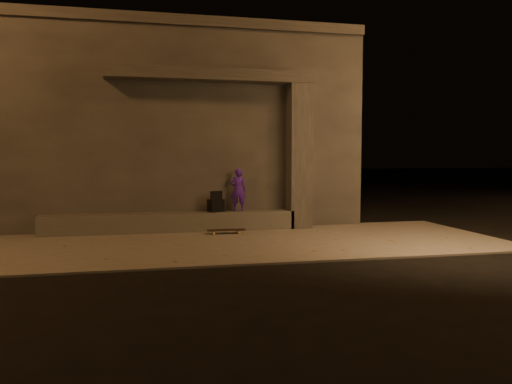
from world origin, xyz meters
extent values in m
plane|color=black|center=(0.00, 0.00, 0.00)|extent=(120.00, 120.00, 0.00)
cube|color=#6A645D|center=(0.00, 2.00, 0.02)|extent=(11.00, 4.40, 0.04)
cube|color=#343230|center=(-1.00, 6.50, 2.60)|extent=(9.00, 5.00, 5.20)
cube|color=#343230|center=(-1.00, 4.05, 5.10)|extent=(9.00, 0.30, 0.25)
cube|color=#4E4C47|center=(-1.50, 3.75, 0.27)|extent=(6.00, 0.55, 0.45)
cube|color=#343230|center=(1.70, 3.75, 1.84)|extent=(0.55, 0.55, 3.60)
cube|color=#343230|center=(-0.50, 3.80, 3.78)|extent=(5.00, 0.70, 0.28)
imported|color=#40189C|center=(0.14, 3.75, 1.02)|extent=(0.43, 0.34, 1.06)
cube|color=black|center=(-0.42, 3.75, 0.64)|extent=(0.43, 0.37, 0.30)
cube|color=black|center=(-0.42, 3.75, 0.90)|extent=(0.31, 0.17, 0.22)
cube|color=black|center=(-0.27, 3.10, 0.13)|extent=(0.90, 0.24, 0.02)
cylinder|color=tan|center=(0.03, 3.18, 0.07)|extent=(0.06, 0.04, 0.06)
cylinder|color=tan|center=(0.03, 3.01, 0.07)|extent=(0.06, 0.04, 0.06)
cylinder|color=tan|center=(-0.56, 3.19, 0.07)|extent=(0.06, 0.04, 0.06)
cylinder|color=tan|center=(-0.56, 3.02, 0.07)|extent=(0.06, 0.04, 0.06)
cube|color=#99999E|center=(0.03, 3.10, 0.11)|extent=(0.06, 0.18, 0.02)
cube|color=#99999E|center=(-0.56, 3.10, 0.11)|extent=(0.06, 0.18, 0.02)
camera|label=1|loc=(-2.09, -8.30, 1.85)|focal=35.00mm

